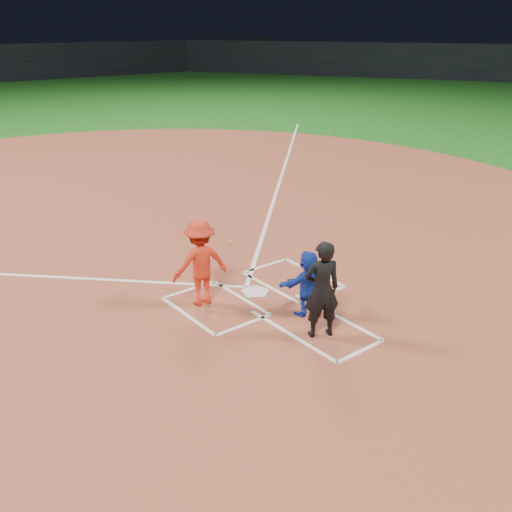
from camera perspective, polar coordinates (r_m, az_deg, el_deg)
ground at (r=11.39m, az=-0.06°, el=-3.69°), size 120.00×120.00×0.00m
home_plate_dirt at (r=16.20m, az=-13.29°, el=3.79°), size 28.00×28.00×0.01m
stadium_wall_right at (r=58.08m, az=19.24°, el=17.87°), size 31.04×52.56×3.20m
home_plate at (r=11.39m, az=-0.06°, el=-3.60°), size 0.60×0.60×0.02m
catcher at (r=10.39m, az=5.20°, el=-2.68°), size 1.15×0.40×1.23m
umpire at (r=9.58m, az=6.59°, el=-3.36°), size 0.74×0.63×1.72m
chalk_markings at (r=15.58m, az=-12.15°, el=3.18°), size 28.35×17.32×0.01m
batter_at_plate at (r=10.68m, az=-5.60°, el=-0.69°), size 1.48×0.89×1.66m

